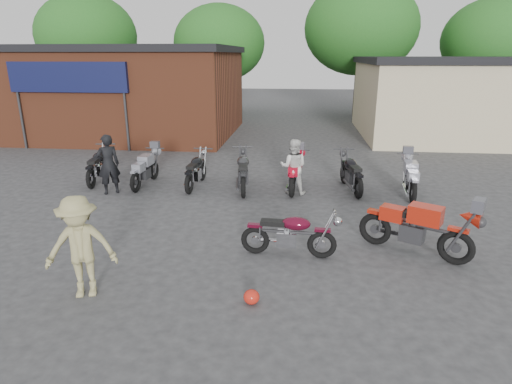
# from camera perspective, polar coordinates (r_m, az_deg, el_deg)

# --- Properties ---
(ground) EXTENTS (90.00, 90.00, 0.00)m
(ground) POSITION_cam_1_polar(r_m,az_deg,el_deg) (8.09, 2.08, -10.72)
(ground) COLOR #313134
(brick_building) EXTENTS (12.00, 8.00, 4.00)m
(brick_building) POSITION_cam_1_polar(r_m,az_deg,el_deg) (23.19, -18.52, 12.34)
(brick_building) COLOR brown
(brick_building) RESTS_ON ground
(stucco_building) EXTENTS (10.00, 8.00, 3.50)m
(stucco_building) POSITION_cam_1_polar(r_m,az_deg,el_deg) (23.61, 26.41, 10.89)
(stucco_building) COLOR tan
(stucco_building) RESTS_ON ground
(tree_0) EXTENTS (6.56, 6.56, 8.20)m
(tree_0) POSITION_cam_1_polar(r_m,az_deg,el_deg) (32.49, -21.41, 17.10)
(tree_0) COLOR #154F18
(tree_0) RESTS_ON ground
(tree_1) EXTENTS (5.92, 5.92, 7.40)m
(tree_1) POSITION_cam_1_polar(r_m,az_deg,el_deg) (29.60, -4.84, 17.47)
(tree_1) COLOR #154F18
(tree_1) RESTS_ON ground
(tree_2) EXTENTS (7.04, 7.04, 8.80)m
(tree_2) POSITION_cam_1_polar(r_m,az_deg,el_deg) (29.31, 13.66, 18.42)
(tree_2) COLOR #154F18
(tree_2) RESTS_ON ground
(tree_3) EXTENTS (6.08, 6.08, 7.60)m
(tree_3) POSITION_cam_1_polar(r_m,az_deg,el_deg) (31.30, 28.80, 15.63)
(tree_3) COLOR #154F18
(tree_3) RESTS_ON ground
(vintage_motorcycle) EXTENTS (1.87, 0.71, 1.07)m
(vintage_motorcycle) POSITION_cam_1_polar(r_m,az_deg,el_deg) (8.52, 4.60, -5.24)
(vintage_motorcycle) COLOR #4D091C
(vintage_motorcycle) RESTS_ON ground
(sportbike) EXTENTS (2.28, 1.72, 1.28)m
(sportbike) POSITION_cam_1_polar(r_m,az_deg,el_deg) (9.11, 20.71, -4.14)
(sportbike) COLOR red
(sportbike) RESTS_ON ground
(helmet) EXTENTS (0.34, 0.34, 0.24)m
(helmet) POSITION_cam_1_polar(r_m,az_deg,el_deg) (7.14, -0.60, -13.81)
(helmet) COLOR red
(helmet) RESTS_ON ground
(person_dark) EXTENTS (0.76, 0.71, 1.74)m
(person_dark) POSITION_cam_1_polar(r_m,az_deg,el_deg) (12.97, -19.09, 3.49)
(person_dark) COLOR black
(person_dark) RESTS_ON ground
(person_light) EXTENTS (0.82, 0.67, 1.60)m
(person_light) POSITION_cam_1_polar(r_m,az_deg,el_deg) (12.35, 5.00, 3.39)
(person_light) COLOR silver
(person_light) RESTS_ON ground
(person_tan) EXTENTS (1.27, 0.95, 1.75)m
(person_tan) POSITION_cam_1_polar(r_m,az_deg,el_deg) (7.59, -22.36, -6.82)
(person_tan) COLOR #9A915F
(person_tan) RESTS_ON ground
(row_bike_0) EXTENTS (0.93, 2.08, 1.17)m
(row_bike_0) POSITION_cam_1_polar(r_m,az_deg,el_deg) (14.41, -20.30, 3.55)
(row_bike_0) COLOR black
(row_bike_0) RESTS_ON ground
(row_bike_1) EXTENTS (0.74, 1.96, 1.12)m
(row_bike_1) POSITION_cam_1_polar(r_m,az_deg,el_deg) (13.58, -14.57, 3.15)
(row_bike_1) COLOR gray
(row_bike_1) RESTS_ON ground
(row_bike_2) EXTENTS (0.73, 1.98, 1.13)m
(row_bike_2) POSITION_cam_1_polar(r_m,az_deg,el_deg) (13.13, -8.01, 3.10)
(row_bike_2) COLOR black
(row_bike_2) RESTS_ON ground
(row_bike_3) EXTENTS (0.99, 2.21, 1.24)m
(row_bike_3) POSITION_cam_1_polar(r_m,az_deg,el_deg) (12.73, -1.73, 3.06)
(row_bike_3) COLOR #27272A
(row_bike_3) RESTS_ON ground
(row_bike_4) EXTENTS (0.86, 2.05, 1.15)m
(row_bike_4) POSITION_cam_1_polar(r_m,az_deg,el_deg) (12.77, 5.30, 2.83)
(row_bike_4) COLOR red
(row_bike_4) RESTS_ON ground
(row_bike_5) EXTENTS (1.02, 2.14, 1.19)m
(row_bike_5) POSITION_cam_1_polar(r_m,az_deg,el_deg) (12.94, 12.58, 2.77)
(row_bike_5) COLOR black
(row_bike_5) RESTS_ON ground
(row_bike_6) EXTENTS (0.84, 2.04, 1.15)m
(row_bike_6) POSITION_cam_1_polar(r_m,az_deg,el_deg) (12.96, 19.89, 2.05)
(row_bike_6) COLOR #9B9AA9
(row_bike_6) RESTS_ON ground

